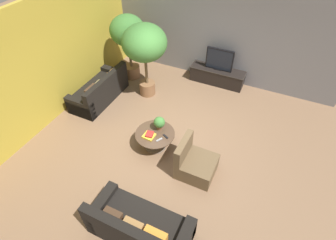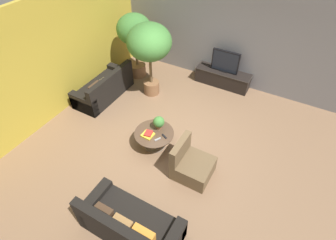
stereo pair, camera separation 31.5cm
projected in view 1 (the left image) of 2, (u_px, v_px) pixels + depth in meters
The scene contains 15 objects.
ground_plane at pixel (170, 141), 6.53m from camera, with size 24.00×24.00×0.00m, color brown.
back_wall_stone at pixel (217, 32), 7.65m from camera, with size 7.40×0.12×3.00m, color slate.
side_wall_left at pixel (57, 56), 6.65m from camera, with size 0.12×7.40×3.00m, color gold.
media_console at pixel (217, 76), 8.21m from camera, with size 1.69×0.50×0.49m.
television at pixel (219, 60), 7.83m from camera, with size 0.83×0.13×0.67m.
coffee_table at pixel (155, 137), 6.21m from camera, with size 0.93×0.93×0.44m.
couch_by_wall at pixel (100, 91), 7.58m from camera, with size 0.84×1.86×0.84m.
couch_near_entry at pixel (139, 228), 4.65m from camera, with size 1.83×0.84×0.84m.
armchair_wicker at pixel (195, 163), 5.70m from camera, with size 0.80×0.76×0.86m.
potted_palm_tall at pixel (128, 35), 7.67m from camera, with size 1.04×1.04×2.02m.
potted_palm_corner at pixel (145, 46), 6.90m from camera, with size 1.21×1.21×2.15m.
potted_plant_tabletop at pixel (159, 123), 6.10m from camera, with size 0.27×0.27×0.35m.
book_stack at pixel (149, 135), 6.04m from camera, with size 0.27×0.26×0.08m.
remote_black at pixel (166, 136), 6.04m from camera, with size 0.04×0.16×0.02m, color black.
remote_silver at pixel (159, 140), 5.97m from camera, with size 0.04×0.16×0.02m, color gray.
Camera 1 is at (1.83, -4.00, 4.87)m, focal length 28.00 mm.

